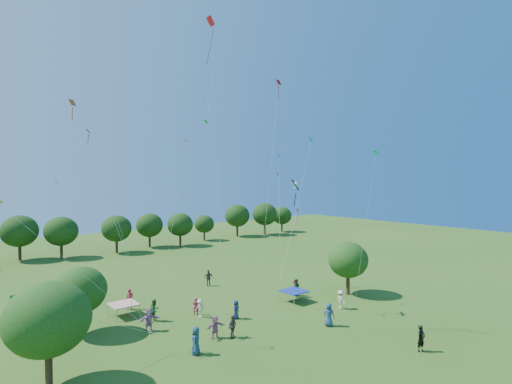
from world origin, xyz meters
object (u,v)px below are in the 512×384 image
(red_high_kite, at_px, (212,69))
(near_tree_north, at_px, (80,290))
(near_tree_west, at_px, (48,319))
(near_tree_east, at_px, (348,260))
(pirate_kite, at_px, (296,187))
(tent_red_stripe, at_px, (124,304))
(man_in_black, at_px, (421,339))
(tent_blue, at_px, (294,291))

(red_high_kite, bearing_deg, near_tree_north, 148.80)
(near_tree_west, relative_size, near_tree_east, 1.13)
(near_tree_east, bearing_deg, near_tree_west, -179.33)
(near_tree_north, bearing_deg, red_high_kite, -31.20)
(pirate_kite, bearing_deg, tent_red_stripe, 144.26)
(near_tree_north, xyz_separation_m, near_tree_east, (24.50, -6.75, 0.16))
(near_tree_north, xyz_separation_m, pirate_kite, (16.49, -7.04, 7.87))
(near_tree_east, bearing_deg, tent_red_stripe, 157.09)
(near_tree_east, distance_m, red_high_kite, 23.33)
(tent_red_stripe, bearing_deg, man_in_black, -57.23)
(near_tree_north, relative_size, man_in_black, 2.90)
(near_tree_east, relative_size, man_in_black, 3.01)
(near_tree_east, height_order, pirate_kite, pirate_kite)
(near_tree_east, bearing_deg, man_in_black, -121.87)
(pirate_kite, bearing_deg, man_in_black, -86.37)
(tent_red_stripe, bearing_deg, near_tree_east, -22.91)
(near_tree_north, height_order, tent_blue, near_tree_north)
(tent_red_stripe, relative_size, red_high_kite, 0.09)
(near_tree_west, height_order, red_high_kite, red_high_kite)
(near_tree_west, distance_m, pirate_kite, 21.57)
(near_tree_north, bearing_deg, near_tree_east, -15.41)
(near_tree_west, distance_m, near_tree_north, 8.06)
(near_tree_west, bearing_deg, red_high_kite, 8.15)
(red_high_kite, bearing_deg, tent_red_stripe, 122.74)
(near_tree_west, xyz_separation_m, near_tree_east, (28.30, 0.33, -0.40))
(tent_red_stripe, bearing_deg, near_tree_west, -131.61)
(red_high_kite, bearing_deg, tent_blue, 2.33)
(near_tree_north, distance_m, near_tree_east, 25.41)
(near_tree_east, bearing_deg, red_high_kite, 174.70)
(tent_blue, bearing_deg, red_high_kite, -177.67)
(near_tree_east, bearing_deg, near_tree_north, 164.59)
(tent_blue, relative_size, red_high_kite, 0.09)
(near_tree_west, xyz_separation_m, tent_red_stripe, (7.94, 8.94, -2.96))
(man_in_black, bearing_deg, near_tree_north, 142.10)
(tent_blue, bearing_deg, man_in_black, -95.17)
(near_tree_west, height_order, man_in_black, near_tree_west)
(tent_red_stripe, bearing_deg, pirate_kite, -35.74)
(near_tree_east, height_order, red_high_kite, red_high_kite)
(tent_blue, xyz_separation_m, pirate_kite, (-1.95, -2.14, 10.26))
(near_tree_north, height_order, pirate_kite, pirate_kite)
(tent_red_stripe, bearing_deg, red_high_kite, -57.26)
(pirate_kite, bearing_deg, near_tree_east, 2.04)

